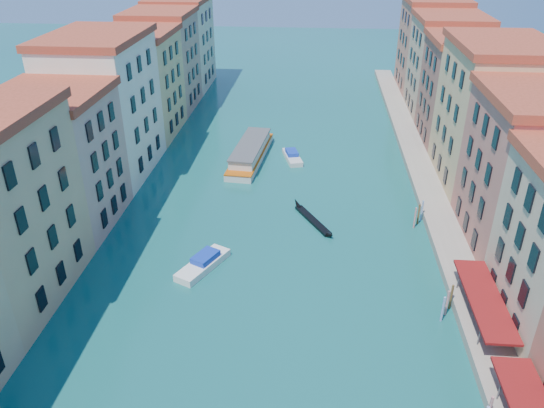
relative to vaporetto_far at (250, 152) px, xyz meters
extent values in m
cube|color=tan|center=(-20.92, -22.28, 7.01)|extent=(12.00, 14.00, 16.50)
cube|color=#933820|center=(-20.92, -22.28, 15.76)|extent=(12.80, 14.40, 1.00)
cube|color=#EEE4C2|center=(-20.92, -6.28, 8.76)|extent=(12.00, 18.00, 20.00)
cube|color=#933820|center=(-20.92, -6.28, 19.26)|extent=(12.80, 18.40, 1.00)
cube|color=tan|center=(-20.92, 10.72, 7.51)|extent=(12.00, 16.00, 17.50)
cube|color=#933820|center=(-20.92, 10.72, 16.76)|extent=(12.80, 16.40, 1.00)
cube|color=tan|center=(-20.92, 26.22, 8.01)|extent=(12.00, 15.00, 18.50)
cube|color=#933820|center=(-20.92, 26.22, 17.76)|extent=(12.80, 15.40, 1.00)
cube|color=beige|center=(-20.92, 42.22, 8.26)|extent=(12.00, 17.00, 19.00)
cube|color=#B86453|center=(35.08, -23.28, 7.76)|extent=(12.00, 16.00, 18.00)
cube|color=tan|center=(35.08, -6.28, 8.76)|extent=(12.00, 18.00, 20.00)
cube|color=#933820|center=(35.08, -6.28, 19.26)|extent=(12.80, 18.40, 1.00)
cube|color=#945545|center=(35.08, 10.22, 7.51)|extent=(12.00, 15.00, 17.50)
cube|color=#933820|center=(35.08, 10.22, 16.76)|extent=(12.80, 15.40, 1.00)
cube|color=tan|center=(35.08, 25.72, 8.01)|extent=(12.00, 16.00, 18.50)
cube|color=#933820|center=(35.08, 25.72, 17.76)|extent=(12.80, 16.40, 1.00)
cube|color=#BA6E56|center=(35.08, 42.22, 8.51)|extent=(12.00, 17.00, 19.50)
cube|color=gray|center=(27.08, -12.28, -0.74)|extent=(4.00, 140.00, 1.00)
cylinder|color=#4E4F51|center=(25.88, -48.68, 0.26)|extent=(0.12, 0.12, 3.00)
cube|color=maroon|center=(27.28, -38.28, 1.76)|extent=(3.20, 12.60, 0.25)
cylinder|color=#4E4F51|center=(25.88, -42.48, 0.26)|extent=(0.12, 0.12, 3.00)
cylinder|color=#4E4F51|center=(25.88, -34.08, 0.26)|extent=(0.12, 0.12, 3.00)
cylinder|color=#543B1D|center=(23.58, -38.28, 0.06)|extent=(0.24, 0.24, 3.20)
cylinder|color=#543B1D|center=(24.18, -37.28, 0.06)|extent=(0.24, 0.24, 3.20)
cylinder|color=#543B1D|center=(24.78, -36.28, 0.06)|extent=(0.24, 0.24, 3.20)
cylinder|color=#543B1D|center=(23.58, -20.28, 0.06)|extent=(0.24, 0.24, 3.20)
cylinder|color=#543B1D|center=(24.18, -19.28, 0.06)|extent=(0.24, 0.24, 3.20)
cylinder|color=#543B1D|center=(24.78, -18.28, 0.06)|extent=(0.24, 0.24, 3.20)
cube|color=silver|center=(0.00, 0.00, -0.68)|extent=(5.87, 18.83, 1.11)
cube|color=silver|center=(0.00, 0.00, 0.52)|extent=(5.07, 15.10, 1.48)
cube|color=#4E4F51|center=(0.00, 0.00, 1.40)|extent=(5.39, 15.59, 0.23)
cube|color=#C3530B|center=(0.00, 0.00, -0.18)|extent=(5.92, 18.83, 0.23)
cube|color=black|center=(10.65, -19.86, -1.04)|extent=(4.93, 7.56, 0.41)
cone|color=black|center=(8.39, -15.94, -0.70)|extent=(1.61, 1.98, 1.52)
cone|color=black|center=(12.91, -23.78, -0.79)|extent=(1.46, 1.71, 1.34)
cube|color=white|center=(-1.57, -31.42, -0.81)|extent=(5.43, 7.77, 0.86)
cube|color=#1536AF|center=(-1.33, -30.94, -0.06)|extent=(3.15, 3.73, 0.75)
cube|color=silver|center=(6.90, 0.41, -0.86)|extent=(3.81, 7.00, 0.76)
cube|color=#1536AF|center=(6.77, 0.87, -0.19)|extent=(2.42, 3.22, 0.67)
camera|label=1|loc=(10.51, -80.13, 33.58)|focal=35.00mm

